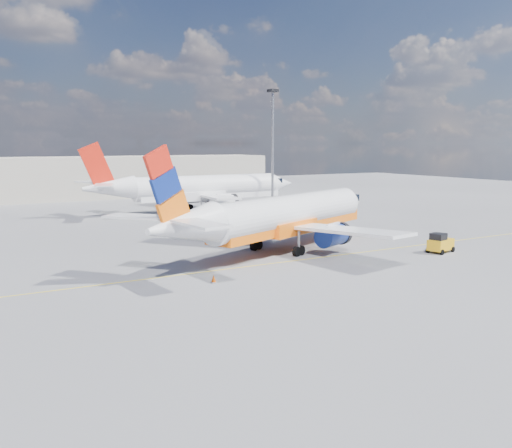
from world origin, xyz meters
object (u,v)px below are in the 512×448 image
second_jet (200,188)px  main_jet (283,216)px  gse_tug (440,243)px  traffic_cone (214,279)px

second_jet → main_jet: bearing=-101.4°
main_jet → gse_tug: main_jet is taller
traffic_cone → second_jet: bearing=66.4°
main_jet → traffic_cone: size_ratio=57.89×
main_jet → gse_tug: (12.98, -8.36, -2.61)m
main_jet → gse_tug: bearing=-55.7°
gse_tug → traffic_cone: bearing=166.0°
second_jet → traffic_cone: bearing=-113.4°
main_jet → second_jet: second_jet is taller
second_jet → gse_tug: 43.58m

